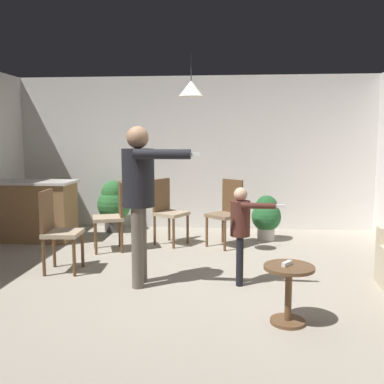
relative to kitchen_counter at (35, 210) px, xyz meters
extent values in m
plane|color=#9E9384|center=(2.45, -2.01, -0.48)|extent=(7.68, 7.68, 0.00)
cube|color=silver|center=(2.45, 1.19, 0.87)|extent=(6.40, 0.10, 2.70)
cube|color=olive|center=(0.00, 0.00, -0.02)|extent=(1.20, 0.60, 0.91)
cube|color=beige|center=(0.00, 0.00, 0.45)|extent=(1.26, 0.66, 0.04)
cylinder|color=brown|center=(3.59, -2.80, 0.03)|extent=(0.44, 0.44, 0.03)
cylinder|color=brown|center=(3.59, -2.80, -0.23)|extent=(0.06, 0.06, 0.49)
cylinder|color=brown|center=(3.59, -2.80, -0.46)|extent=(0.31, 0.31, 0.03)
cylinder|color=#60564C|center=(2.09, -1.84, -0.04)|extent=(0.13, 0.13, 0.88)
cylinder|color=#60564C|center=(2.09, -2.02, -0.04)|extent=(0.13, 0.13, 0.88)
cylinder|color=black|center=(2.09, -1.93, 0.72)|extent=(0.35, 0.35, 0.62)
sphere|color=#9E7556|center=(2.09, -1.93, 1.15)|extent=(0.24, 0.24, 0.24)
cylinder|color=black|center=(2.09, -1.73, 0.68)|extent=(0.10, 0.10, 0.59)
cylinder|color=black|center=(2.38, -2.13, 0.98)|extent=(0.59, 0.11, 0.10)
cube|color=white|center=(2.70, -2.14, 0.98)|extent=(0.13, 0.04, 0.04)
cylinder|color=black|center=(3.19, -1.75, -0.20)|extent=(0.08, 0.08, 0.55)
cylinder|color=black|center=(3.19, -1.87, -0.20)|extent=(0.08, 0.08, 0.55)
cylinder|color=#4C261E|center=(3.19, -1.81, 0.27)|extent=(0.22, 0.22, 0.39)
sphere|color=#D8AD8C|center=(3.19, -1.81, 0.53)|extent=(0.15, 0.15, 0.15)
cylinder|color=#4C261E|center=(3.19, -1.69, 0.25)|extent=(0.06, 0.06, 0.37)
cylinder|color=#4C261E|center=(3.37, -1.94, 0.43)|extent=(0.37, 0.07, 0.06)
cube|color=white|center=(3.59, -1.95, 0.43)|extent=(0.13, 0.04, 0.04)
cylinder|color=brown|center=(2.13, 0.16, -0.25)|extent=(0.04, 0.04, 0.45)
cylinder|color=brown|center=(1.95, -0.15, -0.25)|extent=(0.04, 0.04, 0.45)
cylinder|color=brown|center=(2.44, -0.02, -0.25)|extent=(0.04, 0.04, 0.45)
cylinder|color=brown|center=(2.26, -0.33, -0.25)|extent=(0.04, 0.04, 0.45)
cube|color=tan|center=(2.20, -0.09, 0.00)|extent=(0.57, 0.57, 0.05)
cube|color=brown|center=(2.03, 0.01, 0.27)|extent=(0.22, 0.35, 0.50)
cylinder|color=brown|center=(0.88, -1.37, -0.25)|extent=(0.04, 0.04, 0.45)
cylinder|color=brown|center=(0.90, -1.73, -0.25)|extent=(0.04, 0.04, 0.45)
cylinder|color=brown|center=(1.24, -1.35, -0.25)|extent=(0.04, 0.04, 0.45)
cylinder|color=brown|center=(1.26, -1.71, -0.25)|extent=(0.04, 0.04, 0.45)
cube|color=tan|center=(1.07, -1.54, 0.00)|extent=(0.45, 0.45, 0.05)
cube|color=brown|center=(0.88, -1.55, 0.27)|extent=(0.06, 0.38, 0.50)
cylinder|color=brown|center=(1.57, -0.65, -0.25)|extent=(0.04, 0.04, 0.45)
cylinder|color=brown|center=(1.45, -0.31, -0.25)|extent=(0.04, 0.04, 0.45)
cylinder|color=brown|center=(1.22, -0.76, -0.25)|extent=(0.04, 0.04, 0.45)
cylinder|color=brown|center=(1.11, -0.42, -0.25)|extent=(0.04, 0.04, 0.45)
cube|color=tan|center=(1.34, -0.54, 0.00)|extent=(0.53, 0.53, 0.05)
cube|color=brown|center=(1.52, -0.47, 0.27)|extent=(0.16, 0.37, 0.50)
cylinder|color=brown|center=(3.25, -0.15, -0.25)|extent=(0.04, 0.04, 0.45)
cylinder|color=brown|center=(2.98, 0.09, -0.25)|extent=(0.04, 0.04, 0.45)
cylinder|color=brown|center=(3.02, -0.42, -0.25)|extent=(0.04, 0.04, 0.45)
cylinder|color=brown|center=(2.75, -0.19, -0.25)|extent=(0.04, 0.04, 0.45)
cube|color=#7F664C|center=(3.00, -0.17, 0.00)|extent=(0.59, 0.59, 0.05)
cube|color=brown|center=(3.12, -0.03, 0.27)|extent=(0.31, 0.28, 0.50)
cylinder|color=#B7B2AD|center=(3.67, 0.31, -0.37)|extent=(0.27, 0.27, 0.21)
sphere|color=#235B2D|center=(3.67, 0.31, -0.10)|extent=(0.47, 0.47, 0.47)
sphere|color=#235B2D|center=(3.67, 0.31, 0.06)|extent=(0.35, 0.35, 0.35)
cylinder|color=#4C4742|center=(1.08, 0.76, -0.34)|extent=(0.34, 0.34, 0.27)
sphere|color=#2D6B33|center=(1.08, 0.76, -0.01)|extent=(0.58, 0.58, 0.58)
sphere|color=#2D6B33|center=(1.08, 0.76, 0.19)|extent=(0.44, 0.44, 0.44)
cube|color=white|center=(3.57, -2.80, 0.06)|extent=(0.11, 0.13, 0.04)
cone|color=silver|center=(2.57, -0.88, 1.77)|extent=(0.32, 0.32, 0.20)
cylinder|color=black|center=(2.57, -0.88, 2.04)|extent=(0.01, 0.01, 0.36)
camera|label=1|loc=(3.05, -6.43, 1.14)|focal=39.87mm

